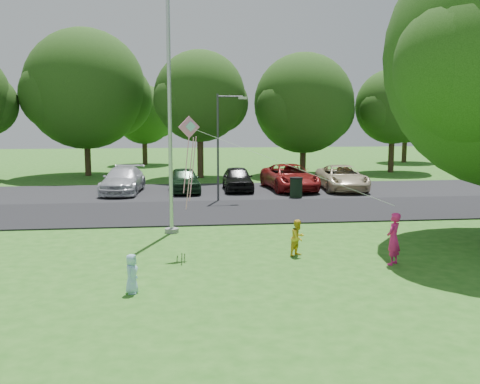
{
  "coord_description": "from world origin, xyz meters",
  "views": [
    {
      "loc": [
        -3.34,
        -14.3,
        4.18
      ],
      "look_at": [
        -1.11,
        4.0,
        1.6
      ],
      "focal_mm": 40.0,
      "sensor_mm": 36.0,
      "label": 1
    }
  ],
  "objects": [
    {
      "name": "child_yellow",
      "position": [
        0.33,
        1.24,
        0.56
      ],
      "size": [
        0.69,
        0.67,
        1.11
      ],
      "primitive_type": "imported",
      "rotation": [
        0.0,
        0.0,
        0.71
      ],
      "color": "yellow",
      "rests_on": "ground"
    },
    {
      "name": "flagpole",
      "position": [
        -3.5,
        5.0,
        4.17
      ],
      "size": [
        0.5,
        0.5,
        10.0
      ],
      "color": "#B7BABF",
      "rests_on": "ground"
    },
    {
      "name": "parked_cars",
      "position": [
        0.79,
        15.39,
        0.76
      ],
      "size": [
        14.87,
        5.63,
        1.45
      ],
      "color": "silver",
      "rests_on": "ground"
    },
    {
      "name": "tree_row",
      "position": [
        1.59,
        24.23,
        5.71
      ],
      "size": [
        64.35,
        11.94,
        10.88
      ],
      "color": "#332316",
      "rests_on": "ground"
    },
    {
      "name": "ground",
      "position": [
        0.0,
        0.0,
        0.0
      ],
      "size": [
        120.0,
        120.0,
        0.0
      ],
      "primitive_type": "plane",
      "color": "#2A681B",
      "rests_on": "ground"
    },
    {
      "name": "child_blue",
      "position": [
        -4.41,
        -1.73,
        0.48
      ],
      "size": [
        0.39,
        0.52,
        0.96
      ],
      "primitive_type": "imported",
      "rotation": [
        0.0,
        0.0,
        1.37
      ],
      "color": "#A1D3F7",
      "rests_on": "ground"
    },
    {
      "name": "horizon_trees",
      "position": [
        4.06,
        33.88,
        4.3
      ],
      "size": [
        77.46,
        7.2,
        7.02
      ],
      "color": "#332316",
      "rests_on": "ground"
    },
    {
      "name": "woman",
      "position": [
        2.8,
        -0.07,
        0.75
      ],
      "size": [
        0.64,
        0.64,
        1.51
      ],
      "primitive_type": "imported",
      "rotation": [
        0.0,
        0.0,
        3.92
      ],
      "color": "#DC1D71",
      "rests_on": "ground"
    },
    {
      "name": "park_road",
      "position": [
        0.0,
        9.0,
        0.03
      ],
      "size": [
        60.0,
        6.0,
        0.06
      ],
      "primitive_type": "cube",
      "color": "black",
      "rests_on": "ground"
    },
    {
      "name": "kite",
      "position": [
        -2.79,
        2.08,
        3.44
      ],
      "size": [
        6.04,
        2.48,
        2.92
      ],
      "rotation": [
        0.0,
        0.0,
        0.28
      ],
      "color": "pink",
      "rests_on": "ground"
    },
    {
      "name": "street_lamp",
      "position": [
        -1.02,
        12.05,
        3.2
      ],
      "size": [
        1.5,
        0.26,
        5.32
      ],
      "rotation": [
        0.0,
        0.0,
        0.08
      ],
      "color": "#3F3F44",
      "rests_on": "ground"
    },
    {
      "name": "trash_can",
      "position": [
        2.89,
        12.66,
        0.55
      ],
      "size": [
        0.69,
        0.69,
        1.09
      ],
      "rotation": [
        0.0,
        0.0,
        0.23
      ],
      "color": "black",
      "rests_on": "ground"
    },
    {
      "name": "parking_strip",
      "position": [
        0.0,
        15.5,
        0.03
      ],
      "size": [
        42.0,
        7.0,
        0.06
      ],
      "primitive_type": "cube",
      "color": "black",
      "rests_on": "ground"
    }
  ]
}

